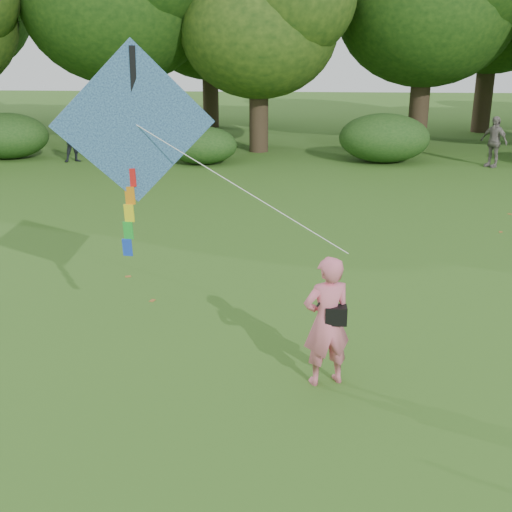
# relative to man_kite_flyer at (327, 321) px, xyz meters

# --- Properties ---
(ground) EXTENTS (100.00, 100.00, 0.00)m
(ground) POSITION_rel_man_kite_flyer_xyz_m (-0.04, -0.84, -0.96)
(ground) COLOR #265114
(ground) RESTS_ON ground
(man_kite_flyer) EXTENTS (0.81, 0.67, 1.92)m
(man_kite_flyer) POSITION_rel_man_kite_flyer_xyz_m (0.00, 0.00, 0.00)
(man_kite_flyer) COLOR #DB677D
(man_kite_flyer) RESTS_ON ground
(bystander_left) EXTENTS (0.99, 0.90, 1.66)m
(bystander_left) POSITION_rel_man_kite_flyer_xyz_m (-9.10, 16.31, -0.13)
(bystander_left) COLOR #282C35
(bystander_left) RESTS_ON ground
(bystander_right) EXTENTS (1.06, 1.15, 1.89)m
(bystander_right) POSITION_rel_man_kite_flyer_xyz_m (6.92, 16.32, -0.01)
(bystander_right) COLOR gray
(bystander_right) RESTS_ON ground
(crossbody_bag) EXTENTS (0.43, 0.20, 0.73)m
(crossbody_bag) POSITION_rel_man_kite_flyer_xyz_m (0.12, -0.03, 0.13)
(crossbody_bag) COLOR black
(crossbody_bag) RESTS_ON ground
(flying_kite) EXTENTS (4.01, 0.97, 3.04)m
(flying_kite) POSITION_rel_man_kite_flyer_xyz_m (-2.69, 0.53, 2.59)
(flying_kite) COLOR #276DAB
(flying_kite) RESTS_ON ground
(tree_line) EXTENTS (54.70, 15.30, 9.48)m
(tree_line) POSITION_rel_man_kite_flyer_xyz_m (1.63, 22.04, 4.64)
(tree_line) COLOR #3A2D1E
(tree_line) RESTS_ON ground
(shrub_band) EXTENTS (39.15, 3.22, 1.88)m
(shrub_band) POSITION_rel_man_kite_flyer_xyz_m (-0.76, 16.77, -0.10)
(shrub_band) COLOR #264919
(shrub_band) RESTS_ON ground
(fallen_leaves) EXTENTS (10.57, 14.42, 0.01)m
(fallen_leaves) POSITION_rel_man_kite_flyer_xyz_m (0.62, 0.64, -0.95)
(fallen_leaves) COLOR #925928
(fallen_leaves) RESTS_ON ground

